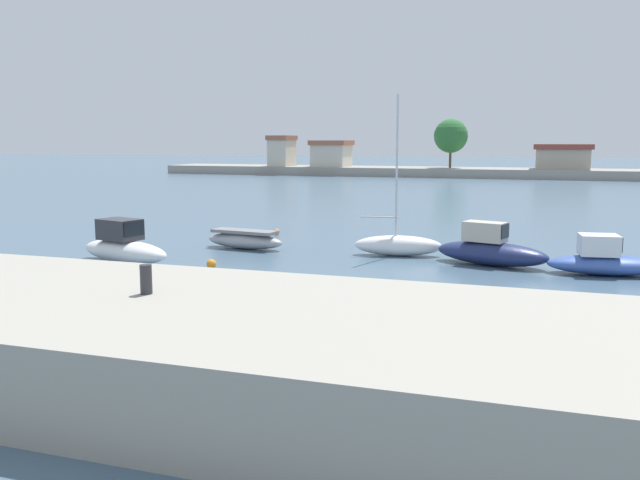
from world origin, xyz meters
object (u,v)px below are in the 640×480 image
moored_boat_3 (490,250)px  moored_boat_4 (606,261)px  moored_boat_0 (124,247)px  mooring_buoy_1 (211,264)px  moored_boat_1 (245,240)px  mooring_buoy_0 (277,232)px  moored_boat_2 (398,244)px  mooring_bollard (146,279)px

moored_boat_3 → moored_boat_4: size_ratio=1.07×
moored_boat_4 → moored_boat_3: bearing=163.5°
moored_boat_0 → mooring_buoy_1: size_ratio=12.95×
moored_boat_0 → moored_boat_1: 6.02m
moored_boat_1 → moored_boat_4: bearing=2.7°
moored_boat_0 → mooring_buoy_0: size_ratio=14.86×
moored_boat_0 → mooring_buoy_0: bearing=89.0°
moored_boat_3 → mooring_buoy_0: 13.18m
moored_boat_0 → moored_boat_2: (10.71, 5.40, -0.17)m
mooring_bollard → moored_boat_3: mooring_bollard is taller
mooring_bollard → moored_boat_0: mooring_bollard is taller
moored_boat_0 → mooring_bollard: bearing=-37.9°
moored_boat_1 → moored_boat_4: 16.01m
moored_boat_2 → mooring_buoy_0: (-7.78, 4.58, -0.34)m
moored_boat_4 → mooring_buoy_1: size_ratio=12.14×
mooring_bollard → moored_boat_2: size_ratio=0.09×
moored_boat_1 → moored_boat_3: bearing=4.3°
mooring_bollard → mooring_buoy_0: mooring_bollard is taller
mooring_buoy_1 → moored_boat_0: bearing=178.5°
mooring_bollard → mooring_buoy_1: size_ratio=1.67×
moored_boat_2 → mooring_buoy_1: (-6.51, -5.51, -0.32)m
moored_boat_2 → mooring_buoy_1: moored_boat_2 is taller
moored_boat_3 → moored_boat_4: (4.42, -0.69, -0.09)m
moored_boat_0 → moored_boat_2: size_ratio=0.71×
moored_boat_0 → moored_boat_2: 11.99m
mooring_bollard → moored_boat_0: bearing=126.8°
moored_boat_1 → mooring_buoy_1: moored_boat_1 is taller
mooring_buoy_0 → mooring_buoy_1: mooring_buoy_1 is taller
moored_boat_1 → mooring_buoy_0: (-0.38, 4.96, -0.26)m
moored_boat_0 → moored_boat_1: bearing=71.9°
moored_boat_3 → moored_boat_0: bearing=-146.4°
mooring_buoy_1 → mooring_buoy_0: bearing=97.2°
moored_boat_0 → mooring_buoy_0: moored_boat_0 is taller
mooring_bollard → moored_boat_4: (10.59, 15.28, -1.60)m
mooring_bollard → moored_boat_4: bearing=55.3°
mooring_buoy_1 → moored_boat_1: bearing=99.9°
moored_boat_4 → mooring_buoy_0: 17.51m
moored_boat_3 → mooring_buoy_0: bearing=172.0°
moored_boat_4 → moored_boat_0: bearing=-176.8°
moored_boat_1 → moored_boat_4: (15.95, -1.33, 0.10)m
moored_boat_2 → moored_boat_4: bearing=-20.6°
moored_boat_1 → mooring_buoy_1: bearing=-72.7°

